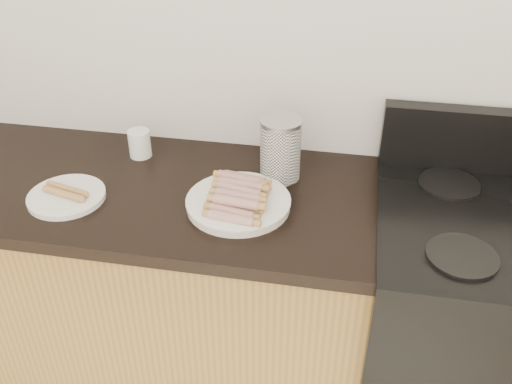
% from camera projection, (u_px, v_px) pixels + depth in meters
% --- Properties ---
extents(wall_back, '(4.00, 0.04, 2.60)m').
position_uv_depth(wall_back, '(258.00, 29.00, 1.71)').
color(wall_back, silver).
rests_on(wall_back, ground).
extents(cabinet_base, '(2.20, 0.59, 0.86)m').
position_uv_depth(cabinet_base, '(51.00, 285.00, 2.04)').
color(cabinet_base, olive).
rests_on(cabinet_base, floor).
extents(counter_slab, '(2.20, 0.62, 0.04)m').
position_uv_depth(counter_slab, '(22.00, 179.00, 1.79)').
color(counter_slab, black).
rests_on(counter_slab, cabinet_base).
extents(stove, '(0.76, 0.65, 0.91)m').
position_uv_depth(stove, '(483.00, 340.00, 1.80)').
color(stove, black).
rests_on(stove, floor).
extents(stove_panel, '(0.76, 0.06, 0.20)m').
position_uv_depth(stove_panel, '(509.00, 143.00, 1.72)').
color(stove_panel, black).
rests_on(stove_panel, stove).
extents(burner_near_left, '(0.18, 0.18, 0.01)m').
position_uv_depth(burner_near_left, '(462.00, 256.00, 1.43)').
color(burner_near_left, black).
rests_on(burner_near_left, stove).
extents(burner_far_left, '(0.18, 0.18, 0.01)m').
position_uv_depth(burner_far_left, '(449.00, 184.00, 1.70)').
color(burner_far_left, black).
rests_on(burner_far_left, stove).
extents(main_plate, '(0.35, 0.35, 0.02)m').
position_uv_depth(main_plate, '(238.00, 204.00, 1.63)').
color(main_plate, white).
rests_on(main_plate, counter_slab).
extents(side_plate, '(0.23, 0.23, 0.02)m').
position_uv_depth(side_plate, '(67.00, 196.00, 1.66)').
color(side_plate, white).
rests_on(side_plate, counter_slab).
extents(hotdog_pile, '(0.13, 0.26, 0.05)m').
position_uv_depth(hotdog_pile, '(238.00, 194.00, 1.61)').
color(hotdog_pile, maroon).
rests_on(hotdog_pile, main_plate).
extents(plain_sausages, '(0.13, 0.08, 0.02)m').
position_uv_depth(plain_sausages, '(65.00, 191.00, 1.65)').
color(plain_sausages, '#C86B30').
rests_on(plain_sausages, side_plate).
extents(canister, '(0.13, 0.13, 0.20)m').
position_uv_depth(canister, '(281.00, 149.00, 1.72)').
color(canister, white).
rests_on(canister, counter_slab).
extents(mug, '(0.08, 0.08, 0.09)m').
position_uv_depth(mug, '(140.00, 144.00, 1.85)').
color(mug, white).
rests_on(mug, counter_slab).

